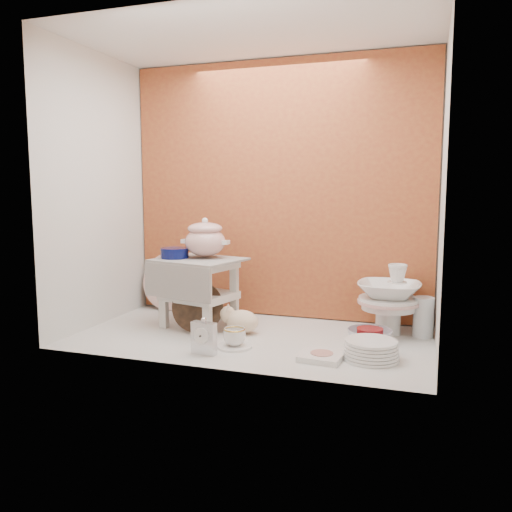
% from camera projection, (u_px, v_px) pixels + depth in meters
% --- Properties ---
extents(ground, '(1.80, 1.80, 0.00)m').
position_uv_depth(ground, '(251.00, 337.00, 2.68)').
color(ground, silver).
rests_on(ground, ground).
extents(niche_shell, '(1.86, 1.03, 1.53)m').
position_uv_depth(niche_shell, '(262.00, 156.00, 2.73)').
color(niche_shell, '#AA5C2A').
rests_on(niche_shell, ground).
extents(step_stool, '(0.51, 0.47, 0.38)m').
position_uv_depth(step_stool, '(199.00, 293.00, 2.87)').
color(step_stool, silver).
rests_on(step_stool, ground).
extents(soup_tureen, '(0.31, 0.31, 0.22)m').
position_uv_depth(soup_tureen, '(205.00, 238.00, 2.87)').
color(soup_tureen, white).
rests_on(soup_tureen, step_stool).
extents(cobalt_bowl, '(0.20, 0.20, 0.06)m').
position_uv_depth(cobalt_bowl, '(175.00, 253.00, 2.87)').
color(cobalt_bowl, '#090F47').
rests_on(cobalt_bowl, step_stool).
extents(floral_platter, '(0.37, 0.13, 0.36)m').
position_uv_depth(floral_platter, '(170.00, 281.00, 3.29)').
color(floral_platter, white).
rests_on(floral_platter, ground).
extents(blue_white_vase, '(0.25, 0.25, 0.24)m').
position_uv_depth(blue_white_vase, '(201.00, 297.00, 3.12)').
color(blue_white_vase, white).
rests_on(blue_white_vase, ground).
extents(lacquer_tray, '(0.29, 0.16, 0.27)m').
position_uv_depth(lacquer_tray, '(198.00, 307.00, 2.78)').
color(lacquer_tray, black).
rests_on(lacquer_tray, ground).
extents(mantel_clock, '(0.12, 0.05, 0.17)m').
position_uv_depth(mantel_clock, '(204.00, 336.00, 2.40)').
color(mantel_clock, silver).
rests_on(mantel_clock, ground).
extents(plush_pig, '(0.27, 0.23, 0.13)m').
position_uv_depth(plush_pig, '(242.00, 321.00, 2.75)').
color(plush_pig, beige).
rests_on(plush_pig, ground).
extents(teacup_saucer, '(0.18, 0.18, 0.01)m').
position_uv_depth(teacup_saucer, '(235.00, 346.00, 2.51)').
color(teacup_saucer, white).
rests_on(teacup_saucer, ground).
extents(gold_rim_teacup, '(0.12, 0.12, 0.09)m').
position_uv_depth(gold_rim_teacup, '(235.00, 337.00, 2.50)').
color(gold_rim_teacup, white).
rests_on(gold_rim_teacup, teacup_saucer).
extents(lattice_dish, '(0.20, 0.20, 0.03)m').
position_uv_depth(lattice_dish, '(322.00, 356.00, 2.34)').
color(lattice_dish, white).
rests_on(lattice_dish, ground).
extents(dinner_plate_stack, '(0.28, 0.28, 0.09)m').
position_uv_depth(dinner_plate_stack, '(371.00, 350.00, 2.33)').
color(dinner_plate_stack, white).
rests_on(dinner_plate_stack, ground).
extents(crystal_bowl, '(0.29, 0.29, 0.07)m').
position_uv_depth(crystal_bowl, '(370.00, 336.00, 2.58)').
color(crystal_bowl, silver).
rests_on(crystal_bowl, ground).
extents(clear_glass_vase, '(0.12, 0.12, 0.21)m').
position_uv_depth(clear_glass_vase, '(423.00, 317.00, 2.68)').
color(clear_glass_vase, silver).
rests_on(clear_glass_vase, ground).
extents(porcelain_tower, '(0.41, 0.41, 0.37)m').
position_uv_depth(porcelain_tower, '(389.00, 299.00, 2.73)').
color(porcelain_tower, white).
rests_on(porcelain_tower, ground).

